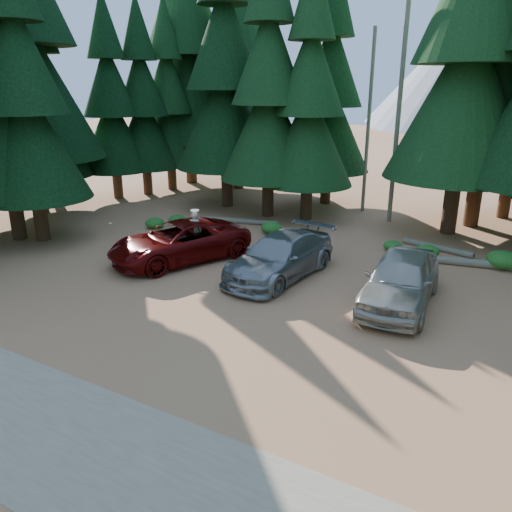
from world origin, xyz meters
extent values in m
plane|color=#B7734D|center=(0.00, 0.00, 0.00)|extent=(160.00, 160.00, 0.00)
cube|color=gray|center=(0.00, -6.50, 0.01)|extent=(26.00, 3.50, 0.01)
cylinder|color=#726C5B|center=(0.80, 14.50, 6.00)|extent=(0.24, 0.24, 12.00)
cylinder|color=#726C5B|center=(-1.20, 16.00, 5.00)|extent=(0.20, 0.20, 10.00)
cone|color=#969A9E|center=(0.00, 85.00, 14.00)|extent=(44.00, 44.00, 28.00)
cone|color=#969A9E|center=(-8.00, 95.00, 10.00)|extent=(36.00, 36.00, 20.00)
imported|color=#610908|center=(-5.14, 3.73, 0.83)|extent=(4.91, 6.58, 1.66)
imported|color=#919498|center=(-0.61, 4.17, 0.81)|extent=(2.83, 5.81, 1.63)
imported|color=#B3AC9F|center=(4.08, 3.84, 0.90)|extent=(2.49, 5.43, 1.80)
imported|color=beige|center=(-4.77, 4.34, 1.22)|extent=(0.69, 0.55, 1.63)
cylinder|color=white|center=(-4.77, 4.39, 2.08)|extent=(0.36, 0.36, 0.04)
cylinder|color=#726C5B|center=(-5.90, 10.07, 0.14)|extent=(3.84, 1.23, 0.28)
cylinder|color=#726C5B|center=(4.09, 10.50, 0.13)|extent=(3.24, 1.07, 0.27)
cylinder|color=#726C5B|center=(5.74, 9.03, 0.16)|extent=(5.02, 1.26, 0.32)
ellipsoid|color=#22671F|center=(-9.43, 7.11, 0.27)|extent=(0.98, 0.98, 0.54)
ellipsoid|color=#22671F|center=(-2.41, 7.96, 0.25)|extent=(0.91, 0.91, 0.50)
ellipsoid|color=#22671F|center=(-3.67, 9.24, 0.29)|extent=(1.06, 1.06, 0.58)
ellipsoid|color=#22671F|center=(2.35, 9.49, 0.23)|extent=(0.85, 0.85, 0.47)
ellipsoid|color=#22671F|center=(3.89, 9.30, 0.28)|extent=(1.01, 1.01, 0.56)
ellipsoid|color=#22671F|center=(6.83, 9.47, 0.36)|extent=(1.30, 1.30, 0.71)
ellipsoid|color=#22671F|center=(-8.77, 8.18, 0.27)|extent=(0.97, 0.97, 0.53)
camera|label=1|loc=(7.56, -12.04, 7.07)|focal=35.00mm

